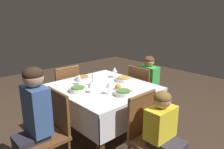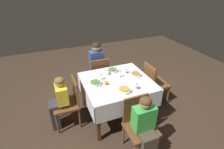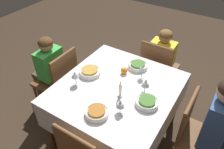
% 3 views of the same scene
% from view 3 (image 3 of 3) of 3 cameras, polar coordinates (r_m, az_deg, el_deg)
% --- Properties ---
extents(ground_plane, '(8.00, 8.00, 0.00)m').
position_cam_3_polar(ground_plane, '(2.68, 1.07, -15.31)').
color(ground_plane, '#3D2D21').
extents(dining_table, '(1.18, 1.10, 0.75)m').
position_cam_3_polar(dining_table, '(2.18, 1.27, -5.20)').
color(dining_table, silver).
rests_on(dining_table, ground_plane).
extents(chair_south, '(0.43, 0.43, 0.89)m').
position_cam_3_polar(chair_south, '(2.21, 21.25, -14.46)').
color(chair_south, brown).
rests_on(chair_south, ground_plane).
extents(chair_east, '(0.43, 0.43, 0.89)m').
position_cam_3_polar(chair_east, '(2.85, 11.85, 1.83)').
color(chair_east, brown).
rests_on(chair_east, ground_plane).
extents(chair_north, '(0.43, 0.43, 0.89)m').
position_cam_3_polar(chair_north, '(2.69, -13.71, -1.19)').
color(chair_north, brown).
rests_on(chair_north, ground_plane).
extents(person_adult_denim, '(0.30, 0.34, 1.17)m').
position_cam_3_polar(person_adult_denim, '(2.08, 26.44, -12.94)').
color(person_adult_denim, '#282833').
rests_on(person_adult_denim, ground_plane).
extents(person_child_yellow, '(0.33, 0.30, 0.97)m').
position_cam_3_polar(person_child_yellow, '(2.96, 13.23, 4.16)').
color(person_child_yellow, '#383342').
rests_on(person_child_yellow, ground_plane).
extents(person_child_green, '(0.30, 0.33, 1.02)m').
position_cam_3_polar(person_child_green, '(2.75, -16.43, 1.10)').
color(person_child_green, '#4C4233').
rests_on(person_child_green, ground_plane).
extents(bowl_south, '(0.21, 0.21, 0.06)m').
position_cam_3_polar(bowl_south, '(1.95, 9.11, -7.13)').
color(bowl_south, white).
rests_on(bowl_south, dining_table).
extents(wine_glass_south, '(0.08, 0.08, 0.15)m').
position_cam_3_polar(wine_glass_south, '(2.02, 8.78, -2.21)').
color(wine_glass_south, white).
rests_on(wine_glass_south, dining_table).
extents(bowl_east, '(0.21, 0.21, 0.06)m').
position_cam_3_polar(bowl_east, '(2.35, 6.76, 2.38)').
color(bowl_east, white).
rests_on(bowl_east, dining_table).
extents(wine_glass_east, '(0.07, 0.07, 0.14)m').
position_cam_3_polar(wine_glass_east, '(2.18, 7.85, 1.41)').
color(wine_glass_east, white).
rests_on(wine_glass_east, dining_table).
extents(bowl_north, '(0.23, 0.23, 0.06)m').
position_cam_3_polar(bowl_north, '(2.26, -5.83, 0.75)').
color(bowl_north, white).
rests_on(bowl_north, dining_table).
extents(wine_glass_north, '(0.08, 0.08, 0.15)m').
position_cam_3_polar(wine_glass_north, '(2.11, -9.60, -0.11)').
color(wine_glass_north, white).
rests_on(wine_glass_north, dining_table).
extents(bowl_west, '(0.21, 0.21, 0.06)m').
position_cam_3_polar(bowl_west, '(1.85, -4.00, -9.81)').
color(bowl_west, white).
rests_on(bowl_west, dining_table).
extents(wine_glass_west, '(0.07, 0.07, 0.14)m').
position_cam_3_polar(wine_glass_west, '(1.82, 2.20, -7.66)').
color(wine_glass_west, white).
rests_on(wine_glass_west, dining_table).
extents(candle_centerpiece, '(0.05, 0.05, 0.17)m').
position_cam_3_polar(candle_centerpiece, '(1.98, 2.14, -4.24)').
color(candle_centerpiece, beige).
rests_on(candle_centerpiece, dining_table).
extents(orange_fruit, '(0.07, 0.07, 0.07)m').
position_cam_3_polar(orange_fruit, '(2.26, 3.19, 1.04)').
color(orange_fruit, orange).
rests_on(orange_fruit, dining_table).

